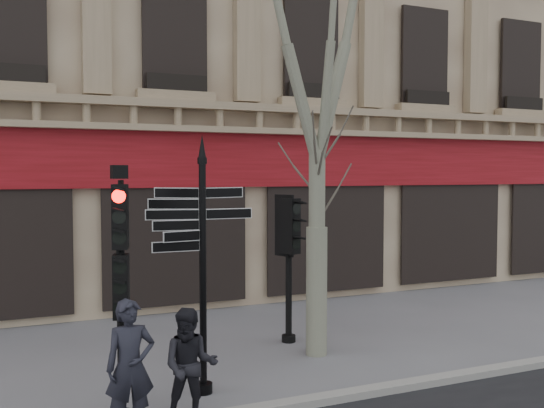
{
  "coord_description": "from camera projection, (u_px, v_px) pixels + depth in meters",
  "views": [
    {
      "loc": [
        -3.55,
        -8.89,
        3.3
      ],
      "look_at": [
        0.57,
        0.6,
        2.76
      ],
      "focal_mm": 40.0,
      "sensor_mm": 36.0,
      "label": 1
    }
  ],
  "objects": [
    {
      "name": "ground",
      "position": [
        254.0,
        378.0,
        9.72
      ],
      "size": [
        80.0,
        80.0,
        0.0
      ],
      "primitive_type": "plane",
      "color": "slate",
      "rests_on": "ground"
    },
    {
      "name": "kerb",
      "position": [
        291.0,
        405.0,
        8.44
      ],
      "size": [
        80.0,
        0.25,
        0.12
      ],
      "primitive_type": "cube",
      "color": "gray",
      "rests_on": "ground"
    },
    {
      "name": "building",
      "position": [
        118.0,
        6.0,
        20.69
      ],
      "size": [
        28.0,
        15.52,
        18.0
      ],
      "color": "#9C8368",
      "rests_on": "ground"
    },
    {
      "name": "fingerpost",
      "position": [
        203.0,
        220.0,
        8.92
      ],
      "size": [
        1.89,
        1.89,
        3.86
      ],
      "rotation": [
        0.0,
        0.0,
        -0.19
      ],
      "color": "black",
      "rests_on": "ground"
    },
    {
      "name": "traffic_signal_main",
      "position": [
        120.0,
        260.0,
        7.97
      ],
      "size": [
        0.43,
        0.36,
        3.4
      ],
      "rotation": [
        0.0,
        0.0,
        -0.28
      ],
      "color": "black",
      "rests_on": "ground"
    },
    {
      "name": "traffic_signal_secondary",
      "position": [
        289.0,
        242.0,
        11.69
      ],
      "size": [
        0.56,
        0.49,
        2.8
      ],
      "rotation": [
        0.0,
        0.0,
        0.37
      ],
      "color": "black",
      "rests_on": "ground"
    },
    {
      "name": "plane_tree",
      "position": [
        318.0,
        2.0,
        10.64
      ],
      "size": [
        3.37,
        3.37,
        8.96
      ],
      "color": "gray",
      "rests_on": "ground"
    },
    {
      "name": "pedestrian_a",
      "position": [
        130.0,
        367.0,
        7.61
      ],
      "size": [
        0.63,
        0.41,
        1.71
      ],
      "primitive_type": "imported",
      "rotation": [
        0.0,
        0.0,
        0.01
      ],
      "color": "black",
      "rests_on": "ground"
    },
    {
      "name": "pedestrian_b",
      "position": [
        190.0,
        366.0,
        7.93
      ],
      "size": [
        0.89,
        0.79,
        1.53
      ],
      "primitive_type": "imported",
      "rotation": [
        0.0,
        0.0,
        -0.33
      ],
      "color": "black",
      "rests_on": "ground"
    }
  ]
}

